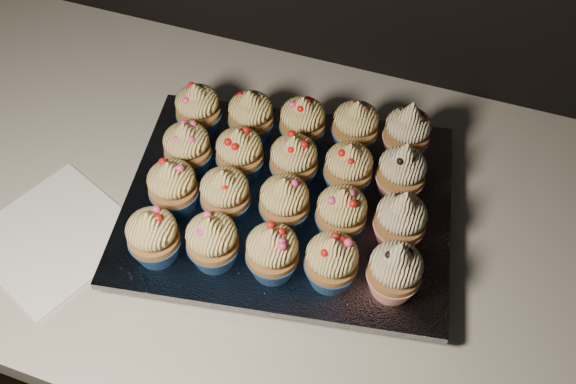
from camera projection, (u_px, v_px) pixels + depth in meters
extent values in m
cube|color=black|center=(245.00, 336.00, 1.26)|extent=(2.40, 0.60, 0.86)
cube|color=beige|center=(227.00, 198.00, 0.90)|extent=(2.44, 0.64, 0.04)
cube|color=white|center=(55.00, 237.00, 0.84)|extent=(0.23, 0.23, 0.00)
cube|color=black|center=(288.00, 210.00, 0.85)|extent=(0.43, 0.36, 0.02)
cube|color=silver|center=(288.00, 202.00, 0.84)|extent=(0.47, 0.39, 0.01)
cone|color=navy|center=(156.00, 247.00, 0.77)|extent=(0.06, 0.06, 0.03)
ellipsoid|color=#EDCD78|center=(151.00, 229.00, 0.74)|extent=(0.06, 0.06, 0.04)
cone|color=#EDCD78|center=(148.00, 217.00, 0.72)|extent=(0.03, 0.03, 0.02)
cone|color=navy|center=(214.00, 252.00, 0.77)|extent=(0.06, 0.06, 0.03)
ellipsoid|color=#EDCD78|center=(211.00, 234.00, 0.74)|extent=(0.06, 0.06, 0.04)
cone|color=#EDCD78|center=(209.00, 222.00, 0.72)|extent=(0.03, 0.03, 0.02)
cone|color=navy|center=(273.00, 263.00, 0.76)|extent=(0.06, 0.06, 0.03)
ellipsoid|color=#EDCD78|center=(272.00, 245.00, 0.73)|extent=(0.06, 0.06, 0.04)
cone|color=#EDCD78|center=(272.00, 234.00, 0.71)|extent=(0.03, 0.03, 0.02)
cone|color=navy|center=(331.00, 272.00, 0.75)|extent=(0.06, 0.06, 0.03)
ellipsoid|color=#EDCD78|center=(332.00, 254.00, 0.72)|extent=(0.06, 0.06, 0.04)
cone|color=#EDCD78|center=(333.00, 243.00, 0.70)|extent=(0.03, 0.03, 0.02)
cone|color=red|center=(392.00, 281.00, 0.74)|extent=(0.06, 0.06, 0.03)
ellipsoid|color=beige|center=(397.00, 264.00, 0.71)|extent=(0.06, 0.06, 0.04)
cone|color=beige|center=(400.00, 250.00, 0.69)|extent=(0.03, 0.03, 0.03)
cone|color=navy|center=(175.00, 198.00, 0.82)|extent=(0.06, 0.06, 0.03)
ellipsoid|color=#EDCD78|center=(171.00, 179.00, 0.79)|extent=(0.06, 0.06, 0.04)
cone|color=#EDCD78|center=(168.00, 167.00, 0.77)|extent=(0.03, 0.03, 0.02)
cone|color=navy|center=(227.00, 205.00, 0.81)|extent=(0.06, 0.06, 0.03)
ellipsoid|color=#EDCD78|center=(224.00, 187.00, 0.78)|extent=(0.06, 0.06, 0.04)
cone|color=#EDCD78|center=(223.00, 175.00, 0.76)|extent=(0.03, 0.03, 0.02)
cone|color=navy|center=(285.00, 213.00, 0.80)|extent=(0.06, 0.06, 0.03)
ellipsoid|color=#EDCD78|center=(284.00, 195.00, 0.77)|extent=(0.06, 0.06, 0.04)
cone|color=#EDCD78|center=(284.00, 183.00, 0.75)|extent=(0.03, 0.03, 0.02)
cone|color=navy|center=(340.00, 224.00, 0.79)|extent=(0.06, 0.06, 0.03)
ellipsoid|color=#EDCD78|center=(342.00, 206.00, 0.76)|extent=(0.06, 0.06, 0.04)
cone|color=#EDCD78|center=(343.00, 194.00, 0.74)|extent=(0.03, 0.03, 0.02)
cone|color=red|center=(398.00, 232.00, 0.78)|extent=(0.06, 0.06, 0.03)
ellipsoid|color=beige|center=(402.00, 213.00, 0.75)|extent=(0.06, 0.06, 0.04)
cone|color=beige|center=(405.00, 199.00, 0.73)|extent=(0.03, 0.03, 0.03)
cone|color=navy|center=(190.00, 159.00, 0.86)|extent=(0.06, 0.06, 0.03)
ellipsoid|color=#EDCD78|center=(186.00, 140.00, 0.83)|extent=(0.06, 0.06, 0.04)
cone|color=#EDCD78|center=(184.00, 128.00, 0.81)|extent=(0.03, 0.03, 0.02)
cone|color=navy|center=(241.00, 165.00, 0.85)|extent=(0.06, 0.06, 0.03)
ellipsoid|color=#EDCD78|center=(239.00, 146.00, 0.82)|extent=(0.06, 0.06, 0.04)
cone|color=#EDCD78|center=(238.00, 134.00, 0.80)|extent=(0.03, 0.03, 0.02)
cone|color=navy|center=(294.00, 172.00, 0.84)|extent=(0.06, 0.06, 0.03)
ellipsoid|color=#EDCD78|center=(294.00, 153.00, 0.81)|extent=(0.06, 0.06, 0.04)
cone|color=#EDCD78|center=(294.00, 141.00, 0.79)|extent=(0.03, 0.03, 0.02)
cone|color=navy|center=(347.00, 180.00, 0.83)|extent=(0.06, 0.06, 0.03)
ellipsoid|color=#EDCD78|center=(349.00, 161.00, 0.80)|extent=(0.06, 0.06, 0.04)
cone|color=#EDCD78|center=(351.00, 149.00, 0.79)|extent=(0.03, 0.03, 0.02)
cone|color=red|center=(399.00, 184.00, 0.83)|extent=(0.06, 0.06, 0.03)
ellipsoid|color=beige|center=(403.00, 165.00, 0.80)|extent=(0.06, 0.06, 0.04)
cone|color=beige|center=(406.00, 150.00, 0.78)|extent=(0.03, 0.03, 0.03)
cone|color=navy|center=(200.00, 121.00, 0.90)|extent=(0.06, 0.06, 0.03)
ellipsoid|color=#EDCD78|center=(197.00, 102.00, 0.87)|extent=(0.06, 0.06, 0.04)
cone|color=#EDCD78|center=(195.00, 89.00, 0.85)|extent=(0.03, 0.03, 0.02)
cone|color=navy|center=(252.00, 128.00, 0.89)|extent=(0.06, 0.06, 0.03)
ellipsoid|color=#EDCD78|center=(250.00, 108.00, 0.86)|extent=(0.06, 0.06, 0.04)
cone|color=#EDCD78|center=(250.00, 96.00, 0.84)|extent=(0.03, 0.03, 0.02)
cone|color=navy|center=(302.00, 134.00, 0.88)|extent=(0.06, 0.06, 0.03)
ellipsoid|color=#EDCD78|center=(303.00, 114.00, 0.85)|extent=(0.06, 0.06, 0.04)
cone|color=#EDCD78|center=(303.00, 102.00, 0.84)|extent=(0.03, 0.03, 0.02)
cone|color=navy|center=(354.00, 138.00, 0.88)|extent=(0.06, 0.06, 0.03)
ellipsoid|color=#EDCD78|center=(356.00, 119.00, 0.85)|extent=(0.06, 0.06, 0.04)
cone|color=#EDCD78|center=(358.00, 106.00, 0.83)|extent=(0.03, 0.03, 0.02)
cone|color=red|center=(404.00, 144.00, 0.87)|extent=(0.06, 0.06, 0.03)
ellipsoid|color=beige|center=(409.00, 125.00, 0.84)|extent=(0.06, 0.06, 0.04)
cone|color=beige|center=(412.00, 110.00, 0.82)|extent=(0.03, 0.03, 0.03)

